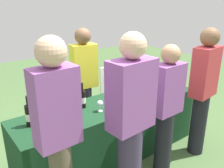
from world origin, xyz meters
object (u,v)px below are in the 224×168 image
(wine_glass_4, at_px, (135,91))
(guest_0, at_px, (58,132))
(wine_glass_3, at_px, (118,101))
(wine_bottle_0, at_px, (29,115))
(guest_3, at_px, (203,89))
(wine_glass_2, at_px, (100,104))
(guest_1, at_px, (131,120))
(wine_glass_0, at_px, (58,116))
(wine_glass_5, at_px, (153,88))
(guest_2, at_px, (166,106))
(wine_bottle_1, at_px, (82,99))
(wine_bottle_3, at_px, (144,80))
(server_pouring, at_px, (85,80))
(wine_glass_1, at_px, (76,114))
(menu_board, at_px, (111,90))
(wine_bottle_2, at_px, (135,84))

(wine_glass_4, xyz_separation_m, guest_0, (-1.29, -0.49, 0.11))
(wine_glass_3, relative_size, wine_glass_4, 0.95)
(wine_bottle_0, height_order, guest_3, guest_3)
(wine_glass_2, distance_m, guest_1, 0.63)
(wine_glass_0, height_order, wine_glass_2, wine_glass_0)
(wine_glass_0, bearing_deg, wine_glass_5, -2.18)
(guest_2, bearing_deg, wine_glass_3, 130.46)
(wine_bottle_0, relative_size, wine_bottle_1, 1.06)
(wine_bottle_3, bearing_deg, guest_1, -139.74)
(wine_bottle_0, relative_size, wine_glass_2, 2.47)
(wine_bottle_0, relative_size, server_pouring, 0.20)
(wine_glass_1, bearing_deg, menu_board, 41.31)
(wine_bottle_0, bearing_deg, wine_bottle_1, 4.89)
(wine_bottle_3, height_order, guest_1, guest_1)
(wine_glass_4, bearing_deg, wine_bottle_1, 164.16)
(server_pouring, bearing_deg, wine_glass_5, 134.20)
(wine_bottle_1, distance_m, wine_glass_1, 0.39)
(menu_board, bearing_deg, wine_glass_0, -148.40)
(wine_bottle_3, height_order, guest_0, guest_0)
(wine_bottle_2, relative_size, menu_board, 0.35)
(wine_glass_3, xyz_separation_m, server_pouring, (0.02, 0.78, 0.04))
(wine_bottle_1, height_order, wine_glass_1, wine_bottle_1)
(wine_bottle_0, bearing_deg, guest_2, -26.00)
(wine_bottle_0, distance_m, wine_bottle_1, 0.65)
(wine_bottle_2, relative_size, guest_3, 0.19)
(wine_bottle_2, relative_size, guest_2, 0.20)
(wine_bottle_2, height_order, server_pouring, server_pouring)
(guest_3, bearing_deg, guest_2, 169.98)
(wine_glass_0, distance_m, guest_0, 0.53)
(wine_glass_0, height_order, guest_2, guest_2)
(wine_glass_1, relative_size, menu_board, 0.16)
(guest_1, distance_m, menu_board, 2.10)
(wine_bottle_2, height_order, guest_2, guest_2)
(wine_bottle_3, xyz_separation_m, wine_glass_4, (-0.37, -0.22, -0.01))
(wine_glass_1, distance_m, wine_glass_2, 0.37)
(wine_bottle_3, xyz_separation_m, wine_glass_1, (-1.30, -0.33, -0.01))
(guest_1, relative_size, menu_board, 1.95)
(wine_glass_2, bearing_deg, wine_glass_4, 2.56)
(wine_bottle_2, bearing_deg, wine_glass_3, -151.00)
(wine_glass_5, relative_size, guest_3, 0.09)
(guest_0, relative_size, guest_3, 1.05)
(wine_glass_4, relative_size, guest_1, 0.09)
(wine_bottle_1, bearing_deg, wine_glass_5, -15.57)
(wine_bottle_0, xyz_separation_m, wine_bottle_2, (1.49, 0.06, -0.01))
(wine_bottle_3, bearing_deg, wine_bottle_1, -178.04)
(wine_bottle_0, distance_m, wine_glass_3, 0.99)
(wine_glass_3, xyz_separation_m, guest_3, (0.99, -0.45, 0.06))
(wine_bottle_3, distance_m, guest_1, 1.34)
(server_pouring, bearing_deg, wine_glass_4, 122.02)
(wine_glass_5, bearing_deg, wine_glass_3, -177.05)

